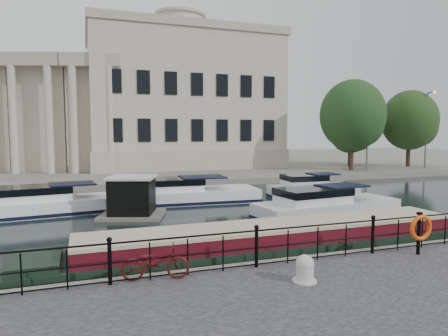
# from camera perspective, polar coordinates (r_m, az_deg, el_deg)

# --- Properties ---
(ground_plane) EXTENTS (160.00, 160.00, 0.00)m
(ground_plane) POSITION_cam_1_polar(r_m,az_deg,el_deg) (13.87, 0.77, -13.23)
(ground_plane) COLOR black
(ground_plane) RESTS_ON ground
(far_bank) EXTENTS (120.00, 42.00, 0.55)m
(far_bank) POSITION_cam_1_polar(r_m,az_deg,el_deg) (51.73, -14.08, 0.46)
(far_bank) COLOR #6B665B
(far_bank) RESTS_ON ground_plane
(railing) EXTENTS (24.14, 0.14, 1.22)m
(railing) POSITION_cam_1_polar(r_m,az_deg,el_deg) (11.51, 4.66, -10.85)
(railing) COLOR black
(railing) RESTS_ON near_quay
(civic_building) EXTENTS (53.55, 31.84, 16.85)m
(civic_building) POSITION_cam_1_polar(r_m,az_deg,el_deg) (47.28, -15.01, 8.21)
(civic_building) COLOR #ADA38C
(civic_building) RESTS_ON far_bank
(lamp_posts) EXTENTS (8.24, 1.55, 8.07)m
(lamp_posts) POSITION_cam_1_polar(r_m,az_deg,el_deg) (44.97, 23.67, 5.27)
(lamp_posts) COLOR #59595B
(lamp_posts) RESTS_ON far_bank
(bicycle) EXTENTS (1.83, 0.90, 0.92)m
(bicycle) POSITION_cam_1_polar(r_m,az_deg,el_deg) (10.74, -9.76, -13.16)
(bicycle) COLOR #430D0C
(bicycle) RESTS_ON near_quay
(mooring_bollard) EXTENTS (0.63, 0.63, 0.71)m
(mooring_bollard) POSITION_cam_1_polar(r_m,az_deg,el_deg) (10.72, 11.47, -13.96)
(mooring_bollard) COLOR #B4B3B0
(mooring_bollard) RESTS_ON near_quay
(life_ring_post) EXTENTS (0.82, 0.21, 1.34)m
(life_ring_post) POSITION_cam_1_polar(r_m,az_deg,el_deg) (13.93, 26.28, -7.75)
(life_ring_post) COLOR black
(life_ring_post) RESTS_ON near_quay
(narrowboat) EXTENTS (17.01, 2.43, 1.62)m
(narrowboat) POSITION_cam_1_polar(r_m,az_deg,el_deg) (14.33, 7.75, -11.13)
(narrowboat) COLOR black
(narrowboat) RESTS_ON ground_plane
(harbour_hut) EXTENTS (3.82, 3.49, 2.19)m
(harbour_hut) POSITION_cam_1_polar(r_m,az_deg,el_deg) (21.23, -12.98, -4.24)
(harbour_hut) COLOR #6B665B
(harbour_hut) RESTS_ON ground_plane
(cabin_cruisers) EXTENTS (23.16, 9.98, 1.99)m
(cabin_cruisers) POSITION_cam_1_polar(r_m,az_deg,el_deg) (23.47, -2.21, -4.67)
(cabin_cruisers) COLOR silver
(cabin_cruisers) RESTS_ON ground_plane
(trees) EXTENTS (14.90, 9.60, 9.07)m
(trees) POSITION_cam_1_polar(r_m,az_deg,el_deg) (45.46, 20.86, 6.17)
(trees) COLOR black
(trees) RESTS_ON far_bank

